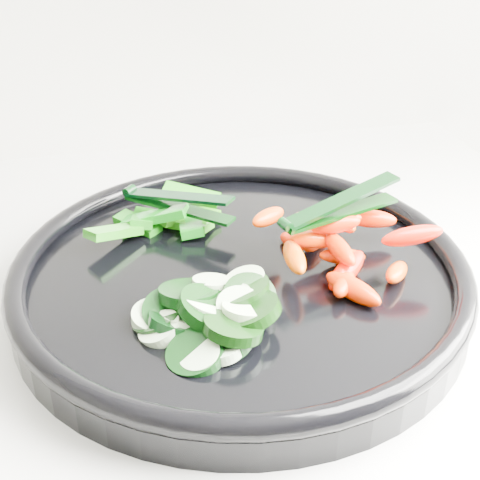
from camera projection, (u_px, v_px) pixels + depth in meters
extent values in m
cylinder|color=black|center=(240.00, 284.00, 0.55)|extent=(0.38, 0.38, 0.02)
torus|color=black|center=(240.00, 265.00, 0.55)|extent=(0.39, 0.39, 0.02)
cylinder|color=black|center=(196.00, 353.00, 0.45)|extent=(0.06, 0.06, 0.03)
cylinder|color=beige|center=(201.00, 356.00, 0.45)|extent=(0.04, 0.04, 0.02)
cylinder|color=black|center=(174.00, 323.00, 0.48)|extent=(0.05, 0.05, 0.03)
cylinder|color=beige|center=(185.00, 323.00, 0.48)|extent=(0.04, 0.04, 0.02)
cylinder|color=black|center=(174.00, 315.00, 0.49)|extent=(0.05, 0.05, 0.03)
cylinder|color=beige|center=(174.00, 309.00, 0.50)|extent=(0.03, 0.04, 0.02)
cylinder|color=black|center=(221.00, 340.00, 0.47)|extent=(0.06, 0.06, 0.02)
cylinder|color=#D2F1C1|center=(223.00, 349.00, 0.46)|extent=(0.03, 0.03, 0.02)
cylinder|color=black|center=(201.00, 290.00, 0.52)|extent=(0.04, 0.04, 0.02)
cylinder|color=beige|center=(203.00, 295.00, 0.51)|extent=(0.03, 0.03, 0.02)
cylinder|color=black|center=(174.00, 318.00, 0.49)|extent=(0.06, 0.06, 0.02)
cylinder|color=beige|center=(189.00, 319.00, 0.49)|extent=(0.05, 0.05, 0.01)
cylinder|color=black|center=(182.00, 310.00, 0.50)|extent=(0.06, 0.06, 0.02)
cylinder|color=beige|center=(155.00, 317.00, 0.49)|extent=(0.04, 0.04, 0.02)
cylinder|color=black|center=(160.00, 319.00, 0.49)|extent=(0.06, 0.06, 0.02)
cylinder|color=beige|center=(161.00, 330.00, 0.47)|extent=(0.04, 0.04, 0.02)
cylinder|color=black|center=(251.00, 312.00, 0.48)|extent=(0.06, 0.06, 0.03)
cylinder|color=beige|center=(235.00, 300.00, 0.49)|extent=(0.04, 0.04, 0.02)
cylinder|color=black|center=(189.00, 294.00, 0.50)|extent=(0.06, 0.06, 0.02)
cylinder|color=beige|center=(211.00, 284.00, 0.51)|extent=(0.04, 0.04, 0.01)
cylinder|color=black|center=(210.00, 309.00, 0.48)|extent=(0.07, 0.07, 0.03)
cylinder|color=beige|center=(205.00, 306.00, 0.48)|extent=(0.04, 0.04, 0.03)
cylinder|color=black|center=(249.00, 297.00, 0.49)|extent=(0.06, 0.05, 0.03)
cylinder|color=beige|center=(239.00, 308.00, 0.48)|extent=(0.05, 0.04, 0.03)
cylinder|color=black|center=(239.00, 292.00, 0.50)|extent=(0.07, 0.06, 0.02)
cylinder|color=#D1EBBC|center=(245.00, 282.00, 0.51)|extent=(0.03, 0.03, 0.02)
cylinder|color=black|center=(233.00, 328.00, 0.46)|extent=(0.06, 0.06, 0.02)
cylinder|color=#D9EFBF|center=(246.00, 311.00, 0.48)|extent=(0.05, 0.05, 0.02)
ellipsoid|color=#E10D00|center=(347.00, 270.00, 0.54)|extent=(0.05, 0.05, 0.03)
ellipsoid|color=red|center=(353.00, 289.00, 0.51)|extent=(0.04, 0.05, 0.02)
ellipsoid|color=#F23500|center=(294.00, 241.00, 0.58)|extent=(0.03, 0.04, 0.02)
ellipsoid|color=#FF3900|center=(397.00, 272.00, 0.53)|extent=(0.04, 0.04, 0.03)
ellipsoid|color=#FF2300|center=(315.00, 239.00, 0.58)|extent=(0.04, 0.05, 0.02)
ellipsoid|color=#EC4A00|center=(344.00, 284.00, 0.52)|extent=(0.04, 0.04, 0.02)
ellipsoid|color=red|center=(343.00, 256.00, 0.55)|extent=(0.04, 0.02, 0.02)
ellipsoid|color=#FA5100|center=(324.00, 219.00, 0.61)|extent=(0.03, 0.05, 0.03)
ellipsoid|color=#FF2200|center=(305.00, 224.00, 0.60)|extent=(0.02, 0.04, 0.02)
ellipsoid|color=#FF5E00|center=(294.00, 257.00, 0.53)|extent=(0.02, 0.05, 0.02)
ellipsoid|color=#EB4A00|center=(346.00, 223.00, 0.57)|extent=(0.02, 0.04, 0.02)
ellipsoid|color=#F11100|center=(339.00, 248.00, 0.54)|extent=(0.02, 0.05, 0.02)
ellipsoid|color=#FF6800|center=(315.00, 240.00, 0.55)|extent=(0.05, 0.02, 0.02)
ellipsoid|color=red|center=(369.00, 219.00, 0.58)|extent=(0.05, 0.02, 0.02)
ellipsoid|color=red|center=(338.00, 219.00, 0.55)|extent=(0.04, 0.03, 0.02)
ellipsoid|color=red|center=(268.00, 217.00, 0.55)|extent=(0.04, 0.04, 0.02)
ellipsoid|color=#FF2000|center=(336.00, 224.00, 0.54)|extent=(0.04, 0.02, 0.02)
ellipsoid|color=red|center=(412.00, 236.00, 0.53)|extent=(0.05, 0.02, 0.02)
cube|color=#09630F|center=(191.00, 223.00, 0.61)|extent=(0.03, 0.06, 0.02)
cube|color=#166009|center=(180.00, 217.00, 0.62)|extent=(0.05, 0.05, 0.03)
cube|color=#16700A|center=(196.00, 212.00, 0.63)|extent=(0.04, 0.05, 0.02)
cube|color=#146F0A|center=(188.00, 224.00, 0.61)|extent=(0.05, 0.04, 0.01)
cube|color=#1B700A|center=(138.00, 223.00, 0.61)|extent=(0.04, 0.05, 0.01)
cube|color=#11690A|center=(144.00, 217.00, 0.62)|extent=(0.03, 0.07, 0.03)
cube|color=#0A720C|center=(155.00, 217.00, 0.60)|extent=(0.06, 0.04, 0.03)
cube|color=#1F6A0A|center=(114.00, 232.00, 0.58)|extent=(0.05, 0.04, 0.02)
cube|color=#17740B|center=(191.00, 195.00, 0.64)|extent=(0.06, 0.04, 0.02)
cylinder|color=black|center=(285.00, 225.00, 0.52)|extent=(0.01, 0.01, 0.01)
cube|color=black|center=(341.00, 213.00, 0.54)|extent=(0.11, 0.05, 0.00)
cube|color=black|center=(342.00, 200.00, 0.54)|extent=(0.11, 0.05, 0.02)
cylinder|color=black|center=(129.00, 190.00, 0.62)|extent=(0.01, 0.01, 0.01)
cube|color=black|center=(179.00, 208.00, 0.60)|extent=(0.09, 0.09, 0.00)
cube|color=black|center=(178.00, 196.00, 0.60)|extent=(0.09, 0.09, 0.02)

